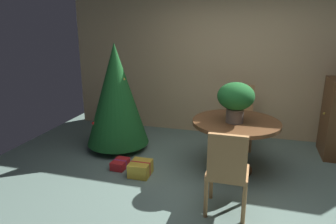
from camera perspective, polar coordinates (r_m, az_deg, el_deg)
name	(u,v)px	position (r m, az deg, el deg)	size (l,w,h in m)	color
ground_plane	(214,195)	(3.76, 8.51, -15.08)	(6.60, 6.60, 0.00)	slate
back_wall_panel	(235,62)	(5.45, 12.39, 9.05)	(6.00, 0.10, 2.60)	tan
round_dining_table	(235,133)	(4.16, 12.45, -3.87)	(1.15, 1.15, 0.71)	brown
flower_vase	(236,98)	(3.96, 12.53, 2.53)	(0.47, 0.47, 0.52)	#665B51
wooden_chair_near	(227,169)	(3.21, 10.99, -10.48)	(0.42, 0.42, 0.93)	#B27F4C
wooden_chair_far	(240,113)	(5.08, 13.28, -0.16)	(0.44, 0.43, 1.00)	#B27F4C
holiday_tree	(116,95)	(4.78, -9.62, 3.23)	(0.97, 0.97, 1.67)	brown
gift_box_gold	(141,168)	(4.14, -5.15, -10.44)	(0.27, 0.31, 0.19)	gold
gift_box_red	(120,164)	(4.38, -8.91, -9.55)	(0.20, 0.28, 0.11)	red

